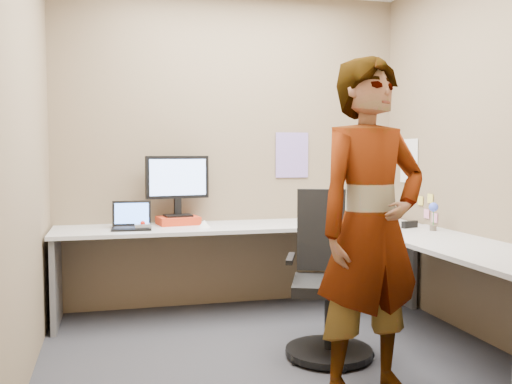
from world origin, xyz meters
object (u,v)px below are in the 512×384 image
object	(u,v)px
office_chair	(329,289)
monitor	(178,181)
desk	(315,252)
person	(371,228)

from	to	relation	value
office_chair	monitor	bearing A→B (deg)	145.11
desk	office_chair	distance (m)	0.55
desk	office_chair	world-z (taller)	office_chair
person	office_chair	bearing A→B (deg)	76.94
monitor	office_chair	xyz separation A→B (m)	(0.83, -1.27, -0.66)
desk	person	size ratio (longest dim) A/B	1.63
office_chair	person	bearing A→B (deg)	-70.13
office_chair	person	world-z (taller)	person
desk	person	bearing A→B (deg)	-95.59
desk	monitor	bearing A→B (deg)	140.84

